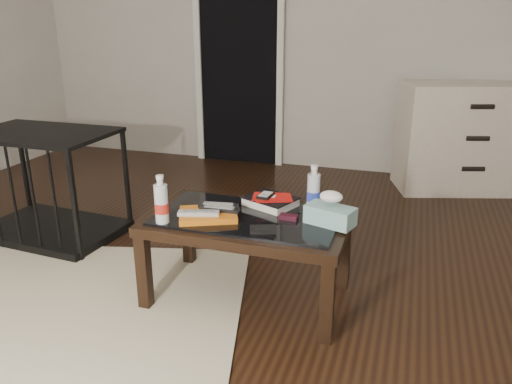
{
  "coord_description": "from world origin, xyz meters",
  "views": [
    {
      "loc": [
        1.28,
        -2.22,
        1.4
      ],
      "look_at": [
        0.54,
        0.09,
        0.55
      ],
      "focal_mm": 35.0,
      "sensor_mm": 36.0,
      "label": 1
    }
  ],
  "objects_px": {
    "dresser": "(474,138)",
    "pet_crate": "(49,202)",
    "textbook": "(271,201)",
    "tissue_box": "(330,215)",
    "coffee_table": "(248,227)",
    "water_bottle_left": "(161,199)",
    "water_bottle_right": "(314,188)"
  },
  "relations": [
    {
      "from": "pet_crate",
      "to": "tissue_box",
      "type": "height_order",
      "value": "pet_crate"
    },
    {
      "from": "water_bottle_right",
      "to": "tissue_box",
      "type": "height_order",
      "value": "water_bottle_right"
    },
    {
      "from": "coffee_table",
      "to": "textbook",
      "type": "relative_size",
      "value": 4.0
    },
    {
      "from": "dresser",
      "to": "water_bottle_right",
      "type": "xyz_separation_m",
      "value": [
        -0.94,
        -2.07,
        0.13
      ]
    },
    {
      "from": "tissue_box",
      "to": "pet_crate",
      "type": "bearing_deg",
      "value": -172.33
    },
    {
      "from": "textbook",
      "to": "water_bottle_left",
      "type": "bearing_deg",
      "value": -116.42
    },
    {
      "from": "textbook",
      "to": "water_bottle_right",
      "type": "relative_size",
      "value": 1.05
    },
    {
      "from": "dresser",
      "to": "tissue_box",
      "type": "distance_m",
      "value": 2.39
    },
    {
      "from": "dresser",
      "to": "water_bottle_right",
      "type": "height_order",
      "value": "dresser"
    },
    {
      "from": "textbook",
      "to": "tissue_box",
      "type": "height_order",
      "value": "tissue_box"
    },
    {
      "from": "coffee_table",
      "to": "textbook",
      "type": "xyz_separation_m",
      "value": [
        0.07,
        0.17,
        0.09
      ]
    },
    {
      "from": "pet_crate",
      "to": "water_bottle_right",
      "type": "height_order",
      "value": "pet_crate"
    },
    {
      "from": "water_bottle_left",
      "to": "tissue_box",
      "type": "relative_size",
      "value": 1.03
    },
    {
      "from": "dresser",
      "to": "pet_crate",
      "type": "xyz_separation_m",
      "value": [
        -2.76,
        -1.9,
        -0.22
      ]
    },
    {
      "from": "coffee_table",
      "to": "tissue_box",
      "type": "height_order",
      "value": "tissue_box"
    },
    {
      "from": "coffee_table",
      "to": "water_bottle_left",
      "type": "relative_size",
      "value": 4.2
    },
    {
      "from": "dresser",
      "to": "water_bottle_left",
      "type": "bearing_deg",
      "value": -139.67
    },
    {
      "from": "coffee_table",
      "to": "water_bottle_left",
      "type": "bearing_deg",
      "value": -150.36
    },
    {
      "from": "dresser",
      "to": "textbook",
      "type": "relative_size",
      "value": 5.17
    },
    {
      "from": "coffee_table",
      "to": "textbook",
      "type": "bearing_deg",
      "value": 67.87
    },
    {
      "from": "coffee_table",
      "to": "water_bottle_left",
      "type": "xyz_separation_m",
      "value": [
        -0.37,
        -0.21,
        0.18
      ]
    },
    {
      "from": "coffee_table",
      "to": "textbook",
      "type": "distance_m",
      "value": 0.2
    },
    {
      "from": "dresser",
      "to": "water_bottle_left",
      "type": "height_order",
      "value": "dresser"
    },
    {
      "from": "pet_crate",
      "to": "textbook",
      "type": "height_order",
      "value": "pet_crate"
    },
    {
      "from": "tissue_box",
      "to": "textbook",
      "type": "bearing_deg",
      "value": 173.46
    },
    {
      "from": "dresser",
      "to": "water_bottle_left",
      "type": "distance_m",
      "value": 2.94
    },
    {
      "from": "coffee_table",
      "to": "textbook",
      "type": "height_order",
      "value": "textbook"
    },
    {
      "from": "dresser",
      "to": "pet_crate",
      "type": "height_order",
      "value": "dresser"
    },
    {
      "from": "textbook",
      "to": "water_bottle_right",
      "type": "height_order",
      "value": "water_bottle_right"
    },
    {
      "from": "dresser",
      "to": "textbook",
      "type": "height_order",
      "value": "dresser"
    },
    {
      "from": "coffee_table",
      "to": "water_bottle_left",
      "type": "height_order",
      "value": "water_bottle_left"
    },
    {
      "from": "water_bottle_right",
      "to": "tissue_box",
      "type": "bearing_deg",
      "value": -54.64
    }
  ]
}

